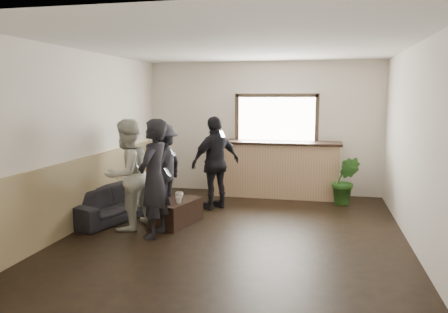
% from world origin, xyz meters
% --- Properties ---
extents(ground, '(5.00, 6.00, 0.01)m').
position_xyz_m(ground, '(0.00, 0.00, 0.00)').
color(ground, black).
extents(room_shell, '(5.01, 6.01, 2.80)m').
position_xyz_m(room_shell, '(-0.74, 0.00, 1.47)').
color(room_shell, silver).
rests_on(room_shell, ground).
extents(bar_counter, '(2.70, 0.68, 2.13)m').
position_xyz_m(bar_counter, '(0.30, 2.70, 0.64)').
color(bar_counter, tan).
rests_on(bar_counter, ground).
extents(sofa, '(1.27, 1.99, 0.54)m').
position_xyz_m(sofa, '(-2.15, 0.41, 0.27)').
color(sofa, black).
rests_on(sofa, ground).
extents(coffee_table, '(0.70, 0.98, 0.39)m').
position_xyz_m(coffee_table, '(-1.03, 0.29, 0.20)').
color(coffee_table, black).
rests_on(coffee_table, ground).
extents(cup_a, '(0.19, 0.19, 0.10)m').
position_xyz_m(cup_a, '(-1.04, 0.47, 0.44)').
color(cup_a, silver).
rests_on(cup_a, coffee_table).
extents(cup_b, '(0.15, 0.15, 0.10)m').
position_xyz_m(cup_b, '(-0.94, 0.15, 0.44)').
color(cup_b, silver).
rests_on(cup_b, coffee_table).
extents(potted_plant, '(0.55, 0.45, 0.94)m').
position_xyz_m(potted_plant, '(1.71, 2.24, 0.47)').
color(potted_plant, '#2D6623').
rests_on(potted_plant, ground).
extents(person_a, '(0.50, 0.67, 1.75)m').
position_xyz_m(person_a, '(-1.14, -0.38, 0.88)').
color(person_a, black).
rests_on(person_a, ground).
extents(person_b, '(0.88, 1.00, 1.73)m').
position_xyz_m(person_b, '(-1.70, -0.10, 0.86)').
color(person_b, beige).
rests_on(person_b, ground).
extents(person_c, '(0.77, 1.12, 1.59)m').
position_xyz_m(person_c, '(-1.57, 1.15, 0.79)').
color(person_c, black).
rests_on(person_c, ground).
extents(person_d, '(0.99, 1.02, 1.71)m').
position_xyz_m(person_d, '(-0.65, 1.43, 0.86)').
color(person_d, black).
rests_on(person_d, ground).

